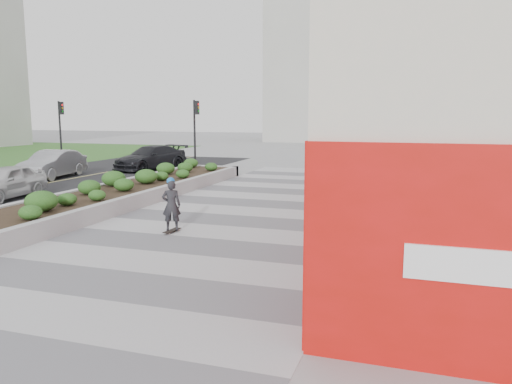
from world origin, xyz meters
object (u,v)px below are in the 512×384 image
skateboarder (171,205)px  car_silver (53,164)px  traffic_signal_far (61,124)px  traffic_signal_near (196,125)px  car_dark (151,158)px  planter (122,191)px  car_white (4,182)px

skateboarder → car_silver: 15.01m
traffic_signal_far → skateboarder: traffic_signal_far is taller
traffic_signal_near → car_dark: 3.66m
planter → skateboarder: (4.28, -4.06, 0.39)m
skateboarder → car_white: 9.64m
traffic_signal_near → car_white: 12.04m
traffic_signal_near → skateboarder: size_ratio=2.63×
traffic_signal_near → car_dark: bearing=-178.8°
car_white → car_dark: bearing=82.3°
car_silver → car_dark: car_silver is taller
traffic_signal_far → skateboarder: 20.80m
traffic_signal_near → car_white: traffic_signal_near is taller
car_white → traffic_signal_near: bearing=67.5°
traffic_signal_far → car_dark: size_ratio=0.83×
skateboarder → traffic_signal_far: bearing=140.9°
traffic_signal_far → car_dark: 6.50m
car_silver → car_dark: size_ratio=0.89×
car_white → car_silver: size_ratio=0.89×
skateboarder → car_dark: bearing=125.6°
planter → car_silver: size_ratio=4.02×
traffic_signal_near → car_silver: 8.21m
skateboarder → car_white: (-9.12, 3.12, -0.13)m
planter → car_white: 4.94m
planter → car_dark: (-4.77, 10.43, 0.31)m
planter → traffic_signal_near: 10.90m
planter → skateboarder: 5.91m
car_white → car_dark: (0.07, 11.38, 0.05)m
car_white → skateboarder: bearing=-26.1°
planter → traffic_signal_far: size_ratio=4.29×
planter → car_white: bearing=-169.0°
car_white → car_dark: size_ratio=0.79×
car_white → traffic_signal_far: bearing=111.8°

